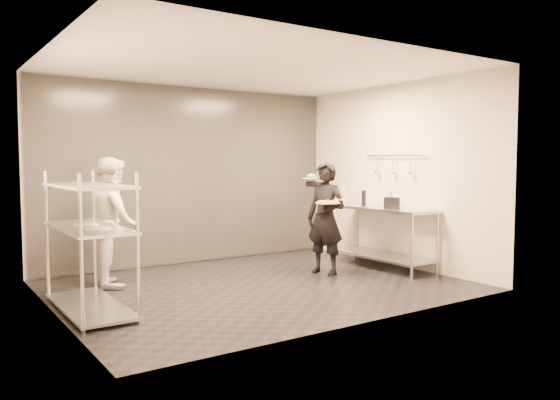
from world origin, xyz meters
TOP-DOWN VIEW (x-y plane):
  - room_shell at (0.00, 1.18)m, footprint 5.00×4.00m
  - pass_rack at (-2.15, -0.00)m, footprint 0.60×1.60m
  - prep_counter at (2.18, 0.00)m, footprint 0.60×1.80m
  - utensil_rail at (2.43, -0.00)m, footprint 0.07×1.20m
  - waiter at (1.18, 0.10)m, footprint 0.55×0.68m
  - chef at (-1.55, 1.10)m, footprint 0.76×0.91m
  - pizza_plate_near at (1.05, -0.11)m, footprint 0.34×0.34m
  - pizza_plate_far at (1.38, -0.08)m, footprint 0.32×0.32m
  - salad_plate at (1.13, 0.37)m, footprint 0.27×0.27m
  - pos_monitor at (2.06, -0.33)m, footprint 0.11×0.24m
  - bottle_green at (2.13, 0.80)m, footprint 0.08×0.08m
  - bottle_clear at (2.27, -0.09)m, footprint 0.07×0.07m
  - bottle_dark at (2.16, 0.37)m, footprint 0.07×0.07m

SIDE VIEW (x-z plane):
  - prep_counter at x=2.18m, z-range 0.17..1.09m
  - pass_rack at x=-2.15m, z-range 0.02..1.52m
  - waiter at x=1.18m, z-range 0.00..1.60m
  - chef at x=-1.55m, z-range 0.00..1.67m
  - pos_monitor at x=2.06m, z-range 0.92..1.09m
  - bottle_clear at x=2.27m, z-range 0.92..1.15m
  - bottle_dark at x=2.16m, z-range 0.92..1.16m
  - pizza_plate_near at x=1.05m, z-range 1.02..1.08m
  - bottle_green at x=2.13m, z-range 0.92..1.20m
  - pizza_plate_far at x=1.38m, z-range 1.06..1.11m
  - salad_plate at x=1.13m, z-range 1.35..1.42m
  - room_shell at x=0.00m, z-range 0.00..2.80m
  - utensil_rail at x=2.43m, z-range 1.39..1.70m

